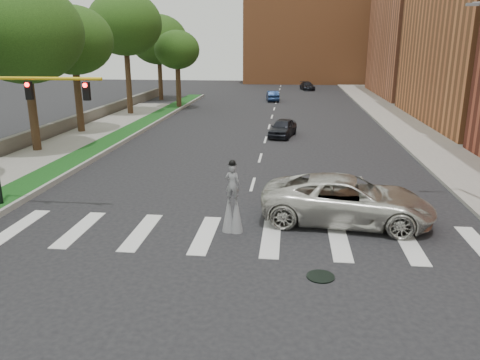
# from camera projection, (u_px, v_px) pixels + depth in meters

# --- Properties ---
(ground_plane) EXTENTS (160.00, 160.00, 0.00)m
(ground_plane) POSITION_uv_depth(u_px,v_px,m) (235.00, 247.00, 17.18)
(ground_plane) COLOR black
(ground_plane) RESTS_ON ground
(grass_median) EXTENTS (2.00, 60.00, 0.25)m
(grass_median) POSITION_uv_depth(u_px,v_px,m) (122.00, 135.00, 37.42)
(grass_median) COLOR #124216
(grass_median) RESTS_ON ground
(median_curb) EXTENTS (0.20, 60.00, 0.28)m
(median_curb) POSITION_uv_depth(u_px,v_px,m) (135.00, 135.00, 37.31)
(median_curb) COLOR gray
(median_curb) RESTS_ON ground
(sidewalk_left) EXTENTS (4.00, 60.00, 0.18)m
(sidewalk_left) POSITION_uv_depth(u_px,v_px,m) (16.00, 166.00, 28.20)
(sidewalk_left) COLOR gray
(sidewalk_left) RESTS_ON ground
(sidewalk_right) EXTENTS (5.00, 90.00, 0.18)m
(sidewalk_right) POSITION_uv_depth(u_px,v_px,m) (416.00, 130.00, 39.71)
(sidewalk_right) COLOR gray
(sidewalk_right) RESTS_ON ground
(stone_wall) EXTENTS (0.50, 56.00, 1.10)m
(stone_wall) POSITION_uv_depth(u_px,v_px,m) (67.00, 125.00, 39.78)
(stone_wall) COLOR #5A554D
(stone_wall) RESTS_ON ground
(manhole) EXTENTS (0.90, 0.90, 0.04)m
(manhole) POSITION_uv_depth(u_px,v_px,m) (320.00, 276.00, 14.96)
(manhole) COLOR black
(manhole) RESTS_ON ground
(building_far) EXTENTS (16.00, 22.00, 20.00)m
(building_far) POSITION_uv_depth(u_px,v_px,m) (442.00, 22.00, 63.62)
(building_far) COLOR #B96744
(building_far) RESTS_ON ground
(building_backdrop) EXTENTS (26.00, 14.00, 18.00)m
(building_backdrop) POSITION_uv_depth(u_px,v_px,m) (315.00, 33.00, 88.46)
(building_backdrop) COLOR #BF6C3C
(building_backdrop) RESTS_ON ground
(traffic_signal) EXTENTS (5.30, 0.23, 6.20)m
(traffic_signal) POSITION_uv_depth(u_px,v_px,m) (15.00, 118.00, 19.89)
(traffic_signal) COLOR black
(traffic_signal) RESTS_ON ground
(stilt_performer) EXTENTS (0.84, 0.56, 2.94)m
(stilt_performer) POSITION_uv_depth(u_px,v_px,m) (233.00, 205.00, 18.29)
(stilt_performer) COLOR #382516
(stilt_performer) RESTS_ON ground
(suv_crossing) EXTENTS (7.32, 3.99, 1.95)m
(suv_crossing) POSITION_uv_depth(u_px,v_px,m) (347.00, 200.00, 19.32)
(suv_crossing) COLOR beige
(suv_crossing) RESTS_ON ground
(car_near) EXTENTS (2.53, 4.42, 1.42)m
(car_near) POSITION_uv_depth(u_px,v_px,m) (283.00, 128.00, 37.34)
(car_near) COLOR black
(car_near) RESTS_ON ground
(car_mid) EXTENTS (1.93, 4.22, 1.34)m
(car_mid) POSITION_uv_depth(u_px,v_px,m) (273.00, 96.00, 60.48)
(car_mid) COLOR #15274C
(car_mid) RESTS_ON ground
(car_far) EXTENTS (2.63, 4.66, 1.27)m
(car_far) POSITION_uv_depth(u_px,v_px,m) (307.00, 86.00, 74.79)
(car_far) COLOR black
(car_far) RESTS_ON ground
(tree_2) EXTENTS (7.64, 7.64, 11.12)m
(tree_2) POSITION_uv_depth(u_px,v_px,m) (23.00, 33.00, 29.96)
(tree_2) COLOR #382516
(tree_2) RESTS_ON ground
(tree_3) EXTENTS (6.32, 6.32, 10.12)m
(tree_3) POSITION_uv_depth(u_px,v_px,m) (73.00, 41.00, 36.87)
(tree_3) COLOR #382516
(tree_3) RESTS_ON ground
(tree_4) EXTENTS (7.34, 7.34, 12.21)m
(tree_4) POSITION_uv_depth(u_px,v_px,m) (125.00, 24.00, 46.41)
(tree_4) COLOR #382516
(tree_4) RESTS_ON ground
(tree_5) EXTENTS (7.38, 7.38, 10.81)m
(tree_5) POSITION_uv_depth(u_px,v_px,m) (158.00, 40.00, 60.00)
(tree_5) COLOR #382516
(tree_5) RESTS_ON ground
(tree_6) EXTENTS (5.00, 5.00, 8.65)m
(tree_6) POSITION_uv_depth(u_px,v_px,m) (177.00, 50.00, 51.88)
(tree_6) COLOR #382516
(tree_6) RESTS_ON ground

